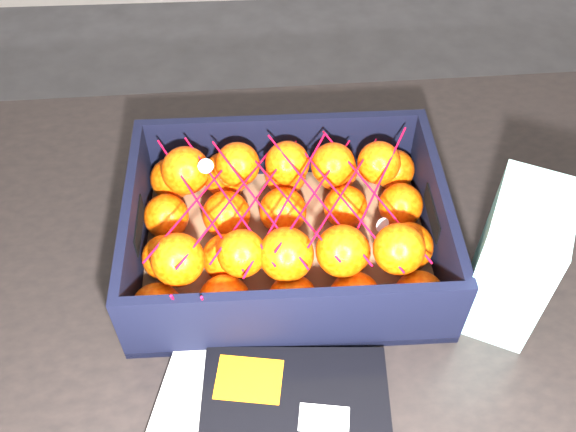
{
  "coord_description": "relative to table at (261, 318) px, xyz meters",
  "views": [
    {
      "loc": [
        -0.18,
        -0.69,
        1.45
      ],
      "look_at": [
        -0.15,
        -0.19,
        0.86
      ],
      "focal_mm": 40.07,
      "sensor_mm": 36.0,
      "label": 1
    }
  ],
  "objects": [
    {
      "name": "ground",
      "position": [
        0.19,
        0.2,
        -0.65
      ],
      "size": [
        3.5,
        3.5,
        0.0
      ],
      "primitive_type": "plane",
      "color": "#353538",
      "rests_on": "ground"
    },
    {
      "name": "table",
      "position": [
        0.0,
        0.0,
        0.0
      ],
      "size": [
        1.22,
        0.83,
        0.75
      ],
      "color": "black",
      "rests_on": "ground"
    },
    {
      "name": "produce_crate",
      "position": [
        0.04,
        0.04,
        0.13
      ],
      "size": [
        0.4,
        0.3,
        0.12
      ],
      "color": "brown",
      "rests_on": "table"
    },
    {
      "name": "clementine_heap",
      "position": [
        0.04,
        0.04,
        0.16
      ],
      "size": [
        0.38,
        0.28,
        0.11
      ],
      "color": "#FF4A05",
      "rests_on": "produce_crate"
    },
    {
      "name": "mesh_net",
      "position": [
        0.03,
        0.03,
        0.21
      ],
      "size": [
        0.33,
        0.27,
        0.09
      ],
      "color": "red",
      "rests_on": "clementine_heap"
    },
    {
      "name": "retail_carton",
      "position": [
        0.3,
        -0.05,
        0.19
      ],
      "size": [
        0.13,
        0.15,
        0.19
      ],
      "primitive_type": "cube",
      "rotation": [
        0.0,
        0.0,
        -0.45
      ],
      "color": "white",
      "rests_on": "table"
    }
  ]
}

